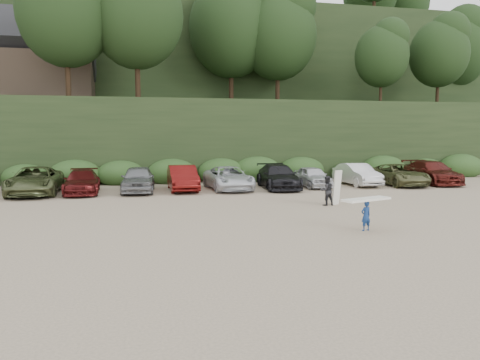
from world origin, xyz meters
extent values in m
plane|color=tan|center=(0.00, 0.00, 0.00)|extent=(120.00, 120.00, 0.00)
cube|color=black|center=(0.00, 22.00, 3.00)|extent=(80.00, 14.00, 6.00)
cube|color=black|center=(0.00, 40.00, 8.00)|extent=(90.00, 30.00, 16.00)
ellipsoid|color=black|center=(0.00, 22.00, 11.00)|extent=(66.00, 12.00, 10.00)
cube|color=#2B491E|center=(-0.55, 14.50, 0.60)|extent=(46.20, 2.00, 1.20)
cube|color=brown|center=(-12.00, 24.00, 8.00)|extent=(8.00, 6.00, 4.00)
imported|color=#4F5833|center=(-10.37, 10.05, 0.79)|extent=(2.75, 5.77, 1.59)
imported|color=#531313|center=(-7.78, 9.90, 0.69)|extent=(2.09, 4.81, 1.38)
imported|color=gray|center=(-4.59, 9.81, 0.79)|extent=(2.15, 4.73, 1.58)
imported|color=#5F0F0E|center=(-1.92, 9.99, 0.77)|extent=(1.62, 4.66, 1.53)
imported|color=silver|center=(0.91, 9.83, 0.72)|extent=(2.67, 5.29, 1.44)
imported|color=black|center=(4.09, 9.66, 0.76)|extent=(2.49, 5.35, 1.51)
imported|color=silver|center=(6.52, 9.94, 0.68)|extent=(1.62, 3.99, 1.36)
imported|color=silver|center=(9.80, 10.21, 0.74)|extent=(1.69, 4.52, 1.47)
imported|color=brown|center=(12.55, 9.65, 0.71)|extent=(2.36, 5.10, 1.42)
imported|color=#521712|center=(15.37, 10.01, 0.79)|extent=(2.61, 5.57, 1.57)
imported|color=navy|center=(3.35, -3.27, 0.54)|extent=(0.44, 0.33, 1.09)
cube|color=white|center=(3.35, -3.27, 1.15)|extent=(2.06, 1.17, 0.08)
imported|color=black|center=(4.33, 2.55, 0.73)|extent=(0.76, 0.62, 1.45)
cube|color=silver|center=(4.88, 2.60, 0.86)|extent=(0.54, 0.43, 1.71)
camera|label=1|loc=(-4.80, -18.54, 3.55)|focal=35.00mm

